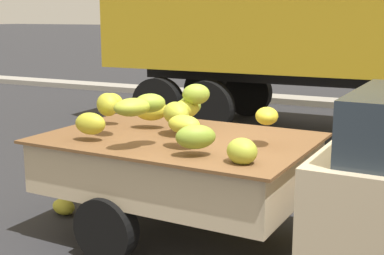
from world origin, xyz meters
name	(u,v)px	position (x,y,z in m)	size (l,w,h in m)	color
curb_strip	(374,106)	(0.00, 9.50, 0.08)	(80.00, 0.80, 0.16)	gray
pickup_truck	(362,181)	(1.15, 0.22, 0.89)	(4.83, 2.03, 1.70)	#CCB793
fallen_banana_bunch_near_tailgate	(64,207)	(-2.22, 0.24, 0.09)	(0.33, 0.22, 0.18)	gold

